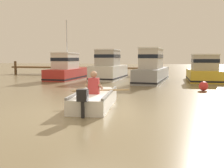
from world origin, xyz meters
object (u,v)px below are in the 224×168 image
object	(u,v)px
rowboat_with_person	(95,99)
moored_boat_yellow	(204,71)
moored_boat_red	(67,69)
moored_boat_grey	(152,69)
moored_boat_white	(109,68)
mooring_buoy	(204,86)

from	to	relation	value
rowboat_with_person	moored_boat_yellow	world-z (taller)	moored_boat_yellow
moored_boat_red	moored_boat_grey	xyz separation A→B (m)	(6.40, -0.32, 0.09)
moored_boat_red	moored_boat_grey	size ratio (longest dim) A/B	0.80
moored_boat_white	moored_boat_red	bearing A→B (deg)	-168.16
rowboat_with_person	mooring_buoy	distance (m)	6.41
rowboat_with_person	moored_boat_grey	distance (m)	9.38
moored_boat_grey	moored_boat_red	bearing A→B (deg)	177.10
rowboat_with_person	moored_boat_white	world-z (taller)	moored_boat_white
moored_boat_white	mooring_buoy	distance (m)	8.15
moored_boat_white	moored_boat_yellow	distance (m)	6.76
moored_boat_grey	rowboat_with_person	bearing A→B (deg)	-96.04
moored_boat_yellow	moored_boat_grey	bearing A→B (deg)	-159.48
rowboat_with_person	mooring_buoy	xyz separation A→B (m)	(3.91, 5.07, -0.02)
rowboat_with_person	moored_boat_red	distance (m)	11.06
moored_boat_red	moored_boat_white	xyz separation A→B (m)	(3.09, 0.65, 0.09)
moored_boat_white	rowboat_with_person	bearing A→B (deg)	-77.29
moored_boat_yellow	mooring_buoy	size ratio (longest dim) A/B	9.95
rowboat_with_person	mooring_buoy	world-z (taller)	rowboat_with_person
moored_boat_white	moored_boat_grey	xyz separation A→B (m)	(3.31, -0.97, -0.00)
moored_boat_yellow	mooring_buoy	distance (m)	5.57
moored_boat_grey	moored_boat_yellow	xyz separation A→B (m)	(3.45, 1.29, -0.14)
moored_boat_white	mooring_buoy	bearing A→B (deg)	-39.88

